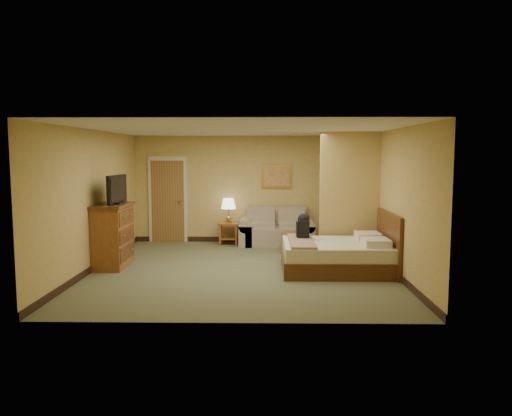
{
  "coord_description": "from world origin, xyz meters",
  "views": [
    {
      "loc": [
        0.43,
        -9.18,
        2.14
      ],
      "look_at": [
        0.26,
        0.6,
        1.09
      ],
      "focal_mm": 35.0,
      "sensor_mm": 36.0,
      "label": 1
    }
  ],
  "objects_px": {
    "coffee_table": "(297,239)",
    "bed": "(340,255)",
    "dresser": "(113,235)",
    "loveseat": "(277,233)"
  },
  "relations": [
    {
      "from": "loveseat",
      "to": "dresser",
      "type": "xyz_separation_m",
      "value": [
        -3.19,
        -2.37,
        0.32
      ]
    },
    {
      "from": "loveseat",
      "to": "coffee_table",
      "type": "relative_size",
      "value": 2.75
    },
    {
      "from": "loveseat",
      "to": "dresser",
      "type": "relative_size",
      "value": 1.46
    },
    {
      "from": "dresser",
      "to": "bed",
      "type": "distance_m",
      "value": 4.32
    },
    {
      "from": "loveseat",
      "to": "coffee_table",
      "type": "height_order",
      "value": "loveseat"
    },
    {
      "from": "coffee_table",
      "to": "dresser",
      "type": "distance_m",
      "value": 3.91
    },
    {
      "from": "dresser",
      "to": "bed",
      "type": "height_order",
      "value": "dresser"
    },
    {
      "from": "coffee_table",
      "to": "bed",
      "type": "xyz_separation_m",
      "value": [
        0.68,
        -1.76,
        0.01
      ]
    },
    {
      "from": "coffee_table",
      "to": "bed",
      "type": "distance_m",
      "value": 1.89
    },
    {
      "from": "bed",
      "to": "coffee_table",
      "type": "bearing_deg",
      "value": 111.17
    }
  ]
}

